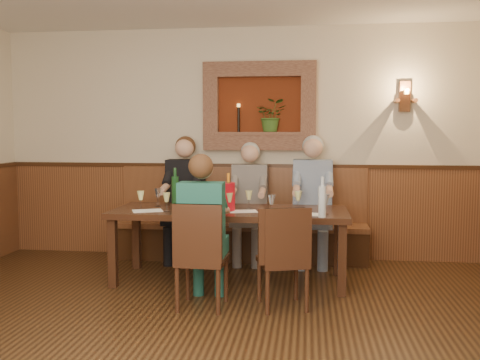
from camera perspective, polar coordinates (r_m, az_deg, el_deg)
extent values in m
plane|color=black|center=(3.94, -5.21, -18.05)|extent=(6.00, 6.00, 0.00)
cube|color=beige|center=(6.57, 0.35, 3.93)|extent=(6.00, 0.04, 2.80)
cube|color=#562E18|center=(6.63, 0.33, -3.44)|extent=(6.00, 0.04, 1.10)
cube|color=#381E0F|center=(6.57, 0.33, 1.53)|extent=(6.02, 0.06, 0.05)
cube|color=#60220D|center=(6.54, 2.09, 7.86)|extent=(1.00, 0.02, 0.70)
cube|color=#895F45|center=(6.53, 2.07, 11.74)|extent=(1.36, 0.12, 0.18)
cube|color=#895F45|center=(6.49, 2.04, 4.00)|extent=(1.36, 0.12, 0.18)
cube|color=#895F45|center=(6.58, -3.12, 7.85)|extent=(0.18, 0.12, 0.70)
cube|color=#895F45|center=(6.47, 7.31, 7.85)|extent=(0.18, 0.12, 0.70)
cube|color=#895F45|center=(6.49, 2.05, 4.97)|extent=(1.00, 0.14, 0.04)
imported|color=#365A1F|center=(6.48, 3.38, 6.86)|extent=(0.35, 0.30, 0.39)
cylinder|color=black|center=(6.52, -0.15, 6.47)|extent=(0.03, 0.03, 0.30)
cylinder|color=#FFBF59|center=(6.53, -0.15, 7.96)|extent=(0.04, 0.04, 0.04)
cube|color=#562E18|center=(6.58, 17.14, 8.49)|extent=(0.12, 0.08, 0.35)
cylinder|color=#562E18|center=(6.49, 16.36, 8.12)|extent=(0.05, 0.18, 0.05)
cylinder|color=#562E18|center=(6.53, 18.11, 8.05)|extent=(0.05, 0.18, 0.05)
cylinder|color=#FFBF59|center=(6.46, 17.35, 9.00)|extent=(0.06, 0.06, 0.06)
cube|color=black|center=(5.50, -1.10, -3.46)|extent=(2.40, 0.90, 0.06)
cube|color=black|center=(5.49, -13.41, -7.60)|extent=(0.08, 0.08, 0.69)
cube|color=black|center=(5.16, 10.82, -8.39)|extent=(0.08, 0.08, 0.69)
cube|color=black|center=(6.18, -10.98, -6.12)|extent=(0.08, 0.08, 0.69)
cube|color=black|center=(5.88, 10.38, -6.68)|extent=(0.08, 0.08, 0.69)
cube|color=#381E0F|center=(6.48, 0.09, -6.79)|extent=(3.00, 0.40, 0.40)
cube|color=#562E18|center=(6.44, 0.09, -4.88)|extent=(3.00, 0.45, 0.06)
cube|color=#562E18|center=(6.57, 0.29, -1.49)|extent=(3.00, 0.06, 0.66)
cube|color=black|center=(4.81, -4.04, -11.11)|extent=(0.41, 0.41, 0.40)
cube|color=black|center=(4.76, -4.06, -8.52)|extent=(0.43, 0.43, 0.05)
cube|color=black|center=(4.52, -4.63, -5.72)|extent=(0.42, 0.05, 0.50)
cube|color=black|center=(4.82, 4.54, -11.19)|extent=(0.48, 0.48, 0.38)
cube|color=black|center=(4.76, 4.56, -8.70)|extent=(0.50, 0.50, 0.05)
cube|color=black|center=(4.53, 5.15, -6.01)|extent=(0.40, 0.15, 0.48)
cube|color=black|center=(6.44, -6.13, -6.67)|extent=(0.45, 0.47, 0.45)
cube|color=black|center=(6.51, -5.82, -0.40)|extent=(0.45, 0.23, 0.59)
sphere|color=#D8A384|center=(6.44, -5.95, 3.39)|extent=(0.22, 0.22, 0.22)
sphere|color=#4C2D19|center=(6.49, -5.84, 3.59)|extent=(0.25, 0.25, 0.25)
cube|color=#585150|center=(6.32, 0.91, -6.88)|extent=(0.42, 0.44, 0.45)
cube|color=#585150|center=(6.38, 1.09, -0.77)|extent=(0.42, 0.22, 0.55)
sphere|color=#D8A384|center=(6.31, 1.05, 2.84)|extent=(0.21, 0.21, 0.21)
sphere|color=#B2B2B2|center=(6.36, 1.10, 3.04)|extent=(0.23, 0.23, 0.23)
cube|color=navy|center=(6.27, 7.67, -7.02)|extent=(0.45, 0.47, 0.45)
cube|color=navy|center=(6.34, 7.74, -0.52)|extent=(0.45, 0.24, 0.59)
sphere|color=#D8A384|center=(6.27, 7.79, 3.41)|extent=(0.23, 0.23, 0.23)
sphere|color=#B2B2B2|center=(6.32, 7.79, 3.62)|extent=(0.25, 0.25, 0.25)
cube|color=#16374E|center=(4.94, -3.73, -10.37)|extent=(0.39, 0.41, 0.45)
cube|color=#16374E|center=(4.65, -4.15, -3.39)|extent=(0.39, 0.21, 0.51)
sphere|color=#D8A384|center=(4.65, -4.09, 1.30)|extent=(0.20, 0.20, 0.20)
sphere|color=#4C2D19|center=(4.60, -4.20, 1.49)|extent=(0.21, 0.21, 0.21)
cylinder|color=red|center=(5.41, -1.85, -1.77)|extent=(0.27, 0.27, 0.28)
cylinder|color=#19471E|center=(5.44, -1.24, -1.72)|extent=(0.07, 0.07, 0.29)
cylinder|color=orange|center=(5.42, -1.25, 0.25)|extent=(0.03, 0.03, 0.09)
cylinder|color=#19471E|center=(5.73, -6.92, -1.21)|extent=(0.08, 0.08, 0.32)
cylinder|color=#19471E|center=(5.71, -6.95, 0.84)|extent=(0.04, 0.04, 0.09)
cylinder|color=silver|center=(5.04, 8.77, -2.31)|extent=(0.07, 0.07, 0.29)
cylinder|color=silver|center=(5.02, 8.80, -0.15)|extent=(0.03, 0.03, 0.09)
cube|color=white|center=(5.48, -9.84, -3.24)|extent=(0.35, 0.31, 0.00)
cube|color=white|center=(5.36, 0.33, -3.35)|extent=(0.32, 0.26, 0.00)
cube|color=white|center=(5.22, 6.94, -3.63)|extent=(0.30, 0.23, 0.00)
cube|color=white|center=(5.25, -3.76, -3.54)|extent=(0.35, 0.29, 0.00)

